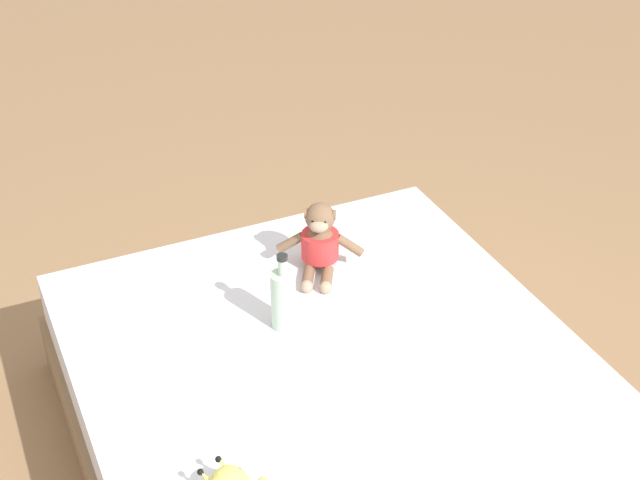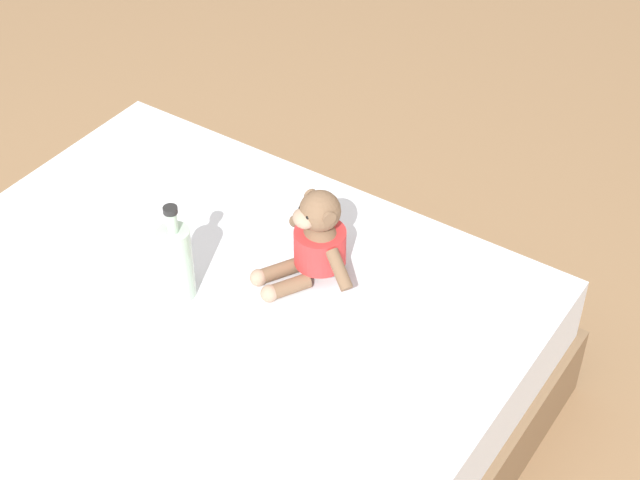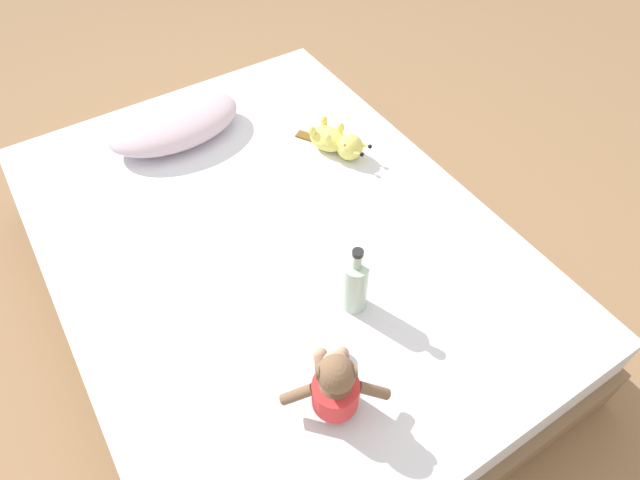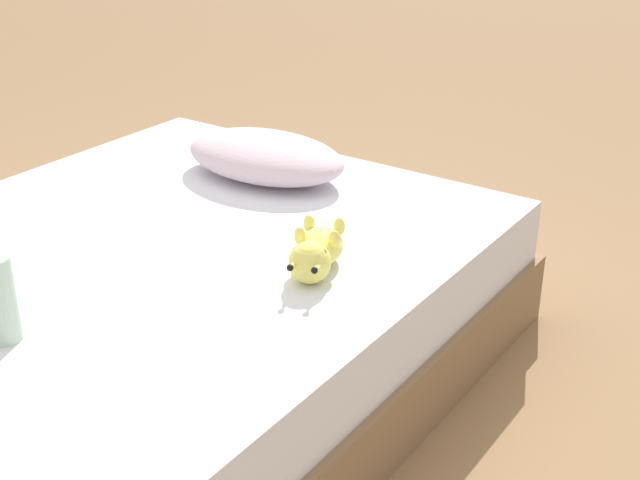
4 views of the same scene
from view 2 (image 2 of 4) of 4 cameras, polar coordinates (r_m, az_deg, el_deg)
bed at (r=2.29m, az=-12.41°, el=-12.71°), size 1.44×1.96×0.38m
plush_monkey at (r=2.32m, az=-0.24°, el=-0.15°), size 0.26×0.25×0.24m
glass_bottle at (r=2.29m, az=-8.10°, el=-1.18°), size 0.07×0.07×0.25m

